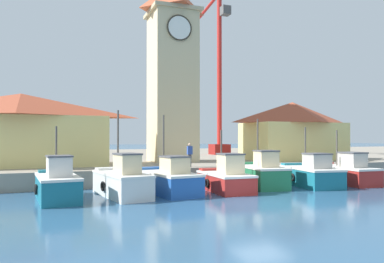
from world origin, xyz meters
TOP-DOWN VIEW (x-y plane):
  - ground_plane at (0.00, 0.00)m, footprint 300.00×300.00m
  - quay_wharf at (0.00, 27.36)m, footprint 120.00×40.00m
  - fishing_boat_far_left at (-9.08, 3.85)m, footprint 2.23×4.51m
  - fishing_boat_left_outer at (-5.91, 3.93)m, footprint 2.57×4.95m
  - fishing_boat_left_inner at (-3.33, 4.13)m, footprint 2.70×5.00m
  - fishing_boat_mid_left at (-0.02, 3.79)m, footprint 2.12×4.31m
  - fishing_boat_center at (2.86, 4.67)m, footprint 2.52×4.57m
  - fishing_boat_mid_right at (6.05, 4.03)m, footprint 2.78×4.96m
  - fishing_boat_right_inner at (9.02, 4.36)m, footprint 2.19×5.20m
  - clock_tower at (-0.00, 14.05)m, footprint 4.02×4.02m
  - warehouse_left at (-11.41, 12.87)m, footprint 11.88×5.44m
  - warehouse_right at (11.02, 12.88)m, footprint 8.72×5.58m
  - port_crane_near at (9.05, 24.69)m, footprint 2.16×9.47m
  - dock_worker_near_tower at (-0.61, 8.18)m, footprint 0.34×0.22m

SIDE VIEW (x-z plane):
  - ground_plane at x=0.00m, z-range 0.00..0.00m
  - quay_wharf at x=0.00m, z-range 0.00..1.08m
  - fishing_boat_mid_left at x=-0.02m, z-range -1.04..2.47m
  - fishing_boat_right_inner at x=9.02m, z-range -1.07..2.52m
  - fishing_boat_left_inner at x=-3.33m, z-range -1.44..2.91m
  - fishing_boat_mid_right at x=6.05m, z-range -1.13..2.61m
  - fishing_boat_far_left at x=-9.08m, z-range -1.05..2.59m
  - fishing_boat_left_outer at x=-5.91m, z-range -1.48..3.06m
  - fishing_boat_center at x=2.86m, z-range -1.32..2.94m
  - dock_worker_near_tower at x=-0.61m, z-range 1.11..2.73m
  - warehouse_left at x=-11.41m, z-range 1.14..6.20m
  - warehouse_right at x=11.02m, z-range 1.15..6.34m
  - port_crane_near at x=9.05m, z-range -0.91..18.54m
  - clock_tower at x=0.00m, z-range 0.61..17.11m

